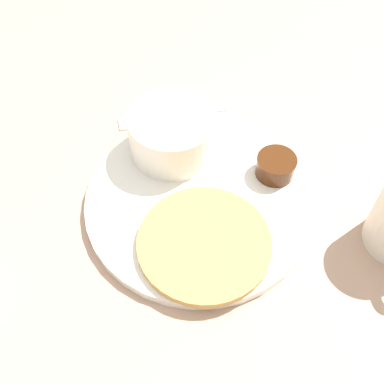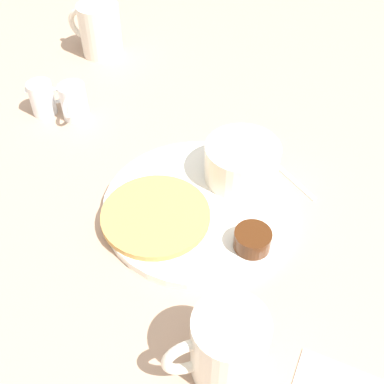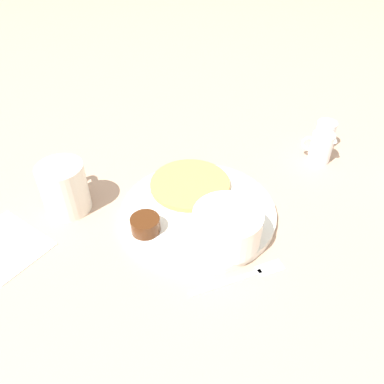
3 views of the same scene
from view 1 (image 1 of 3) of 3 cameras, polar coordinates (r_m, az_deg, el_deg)
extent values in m
plane|color=tan|center=(0.57, 0.82, -1.44)|extent=(4.00, 4.00, 0.00)
cylinder|color=white|center=(0.57, 0.83, -1.09)|extent=(0.27, 0.27, 0.01)
cylinder|color=tan|center=(0.52, 1.47, -6.08)|extent=(0.15, 0.15, 0.01)
cylinder|color=white|center=(0.59, -2.31, 6.89)|extent=(0.11, 0.11, 0.06)
cylinder|color=white|center=(0.57, -2.39, 8.53)|extent=(0.09, 0.09, 0.01)
cylinder|color=#47230F|center=(0.58, 9.89, 3.05)|extent=(0.05, 0.05, 0.03)
cylinder|color=white|center=(0.61, -1.39, 7.17)|extent=(0.05, 0.05, 0.03)
sphere|color=white|center=(0.60, -1.42, 8.44)|extent=(0.03, 0.03, 0.03)
cube|color=silver|center=(0.67, -0.74, 9.22)|extent=(0.06, 0.10, 0.00)
cube|color=silver|center=(0.66, -6.92, 8.19)|extent=(0.04, 0.05, 0.00)
camera|label=2|loc=(0.46, 79.98, 19.47)|focal=45.00mm
camera|label=3|loc=(0.80, 10.28, 51.51)|focal=35.00mm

